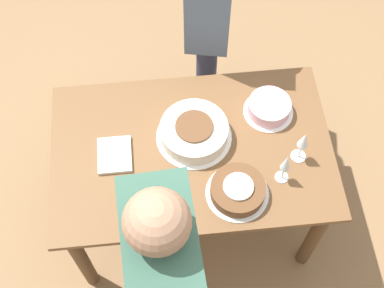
# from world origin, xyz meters

# --- Properties ---
(ground_plane) EXTENTS (12.00, 12.00, 0.00)m
(ground_plane) POSITION_xyz_m (0.00, 0.00, 0.00)
(ground_plane) COLOR #8E6B47
(dining_table) EXTENTS (1.33, 0.85, 0.75)m
(dining_table) POSITION_xyz_m (0.00, 0.00, 0.63)
(dining_table) COLOR brown
(dining_table) RESTS_ON ground_plane
(cake_center_white) EXTENTS (0.36, 0.36, 0.10)m
(cake_center_white) POSITION_xyz_m (0.02, 0.07, 0.80)
(cake_center_white) COLOR white
(cake_center_white) RESTS_ON dining_table
(cake_front_chocolate) EXTENTS (0.29, 0.29, 0.08)m
(cake_front_chocolate) POSITION_xyz_m (0.18, -0.25, 0.79)
(cake_front_chocolate) COLOR white
(cake_front_chocolate) RESTS_ON dining_table
(cake_back_decorated) EXTENTS (0.25, 0.25, 0.08)m
(cake_back_decorated) POSITION_xyz_m (0.39, 0.17, 0.79)
(cake_back_decorated) COLOR white
(cake_back_decorated) RESTS_ON dining_table
(wine_glass_near) EXTENTS (0.06, 0.06, 0.20)m
(wine_glass_near) POSITION_xyz_m (0.39, -0.19, 0.89)
(wine_glass_near) COLOR silver
(wine_glass_near) RESTS_ON dining_table
(wine_glass_far) EXTENTS (0.07, 0.07, 0.20)m
(wine_glass_far) POSITION_xyz_m (0.49, -0.09, 0.89)
(wine_glass_far) COLOR silver
(wine_glass_far) RESTS_ON dining_table
(fork_pile) EXTENTS (0.18, 0.09, 0.01)m
(fork_pile) POSITION_xyz_m (-0.20, -0.20, 0.76)
(fork_pile) COLOR silver
(fork_pile) RESTS_ON dining_table
(napkin_stack) EXTENTS (0.16, 0.19, 0.02)m
(napkin_stack) POSITION_xyz_m (-0.36, -0.00, 0.76)
(napkin_stack) COLOR silver
(napkin_stack) RESTS_ON dining_table
(person_cutting) EXTENTS (0.24, 0.41, 1.72)m
(person_cutting) POSITION_xyz_m (-0.16, -0.69, 1.04)
(person_cutting) COLOR #2D334C
(person_cutting) RESTS_ON ground_plane
(person_watching) EXTENTS (0.29, 0.44, 1.63)m
(person_watching) POSITION_xyz_m (0.16, 0.72, 0.98)
(person_watching) COLOR #2D334C
(person_watching) RESTS_ON ground_plane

